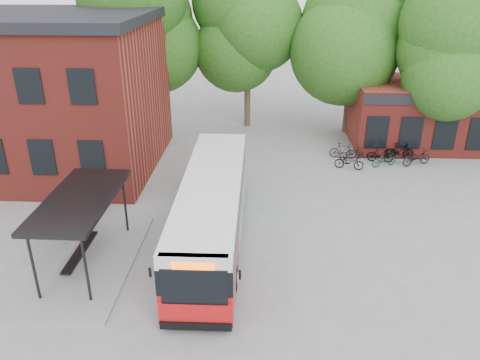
{
  "coord_description": "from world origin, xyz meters",
  "views": [
    {
      "loc": [
        2.24,
        -16.05,
        10.56
      ],
      "look_at": [
        1.23,
        2.78,
        2.0
      ],
      "focal_mm": 35.0,
      "sensor_mm": 36.0,
      "label": 1
    }
  ],
  "objects_px": {
    "bicycle_1": "(343,151)",
    "bicycle_5": "(400,151)",
    "bicycle_3": "(380,154)",
    "bicycle_6": "(416,157)",
    "city_bus": "(213,211)",
    "bicycle_2": "(352,153)",
    "bicycle_0": "(349,162)",
    "bus_shelter": "(84,231)",
    "bicycle_4": "(384,160)"
  },
  "relations": [
    {
      "from": "city_bus",
      "to": "bicycle_5",
      "type": "xyz_separation_m",
      "value": [
        10.29,
        9.97,
        -0.94
      ]
    },
    {
      "from": "bicycle_3",
      "to": "bicycle_6",
      "type": "height_order",
      "value": "bicycle_6"
    },
    {
      "from": "bicycle_2",
      "to": "bicycle_6",
      "type": "xyz_separation_m",
      "value": [
        3.63,
        -0.71,
        0.08
      ]
    },
    {
      "from": "bicycle_3",
      "to": "bicycle_6",
      "type": "bearing_deg",
      "value": -93.42
    },
    {
      "from": "bicycle_6",
      "to": "bicycle_4",
      "type": "bearing_deg",
      "value": 75.17
    },
    {
      "from": "bicycle_0",
      "to": "bicycle_5",
      "type": "height_order",
      "value": "bicycle_5"
    },
    {
      "from": "bicycle_5",
      "to": "bicycle_1",
      "type": "bearing_deg",
      "value": 94.02
    },
    {
      "from": "bicycle_1",
      "to": "bicycle_5",
      "type": "xyz_separation_m",
      "value": [
        3.44,
        0.14,
        0.02
      ]
    },
    {
      "from": "bicycle_4",
      "to": "bicycle_5",
      "type": "distance_m",
      "value": 1.78
    },
    {
      "from": "bicycle_0",
      "to": "bicycle_5",
      "type": "distance_m",
      "value": 3.77
    },
    {
      "from": "bicycle_2",
      "to": "bicycle_4",
      "type": "xyz_separation_m",
      "value": [
        1.71,
        -0.98,
        0.01
      ]
    },
    {
      "from": "bicycle_0",
      "to": "bicycle_6",
      "type": "relative_size",
      "value": 0.89
    },
    {
      "from": "bicycle_6",
      "to": "bicycle_3",
      "type": "bearing_deg",
      "value": 55.06
    },
    {
      "from": "city_bus",
      "to": "bicycle_3",
      "type": "relative_size",
      "value": 7.29
    },
    {
      "from": "bus_shelter",
      "to": "bicycle_3",
      "type": "relative_size",
      "value": 4.5
    },
    {
      "from": "bus_shelter",
      "to": "bicycle_1",
      "type": "bearing_deg",
      "value": 45.44
    },
    {
      "from": "city_bus",
      "to": "bicycle_4",
      "type": "xyz_separation_m",
      "value": [
        9.07,
        8.67,
        -1.02
      ]
    },
    {
      "from": "bicycle_6",
      "to": "bicycle_2",
      "type": "bearing_deg",
      "value": 56.15
    },
    {
      "from": "bicycle_1",
      "to": "bicycle_2",
      "type": "bearing_deg",
      "value": -97.49
    },
    {
      "from": "bus_shelter",
      "to": "bicycle_2",
      "type": "xyz_separation_m",
      "value": [
        12.05,
        11.55,
        -1.04
      ]
    },
    {
      "from": "bicycle_0",
      "to": "bicycle_4",
      "type": "height_order",
      "value": "bicycle_0"
    },
    {
      "from": "bicycle_0",
      "to": "city_bus",
      "type": "bearing_deg",
      "value": 154.19
    },
    {
      "from": "bicycle_6",
      "to": "bicycle_5",
      "type": "bearing_deg",
      "value": 11.52
    },
    {
      "from": "city_bus",
      "to": "bicycle_2",
      "type": "bearing_deg",
      "value": 52.15
    },
    {
      "from": "city_bus",
      "to": "bicycle_5",
      "type": "bearing_deg",
      "value": 43.55
    },
    {
      "from": "bicycle_4",
      "to": "bicycle_0",
      "type": "bearing_deg",
      "value": 81.2
    },
    {
      "from": "bicycle_4",
      "to": "bicycle_5",
      "type": "height_order",
      "value": "bicycle_5"
    },
    {
      "from": "bicycle_2",
      "to": "bicycle_4",
      "type": "bearing_deg",
      "value": -137.13
    },
    {
      "from": "city_bus",
      "to": "bicycle_2",
      "type": "height_order",
      "value": "city_bus"
    },
    {
      "from": "bus_shelter",
      "to": "bicycle_3",
      "type": "height_order",
      "value": "bus_shelter"
    },
    {
      "from": "bus_shelter",
      "to": "bicycle_4",
      "type": "height_order",
      "value": "bus_shelter"
    },
    {
      "from": "bicycle_3",
      "to": "bicycle_4",
      "type": "distance_m",
      "value": 0.7
    },
    {
      "from": "bicycle_3",
      "to": "bicycle_2",
      "type": "bearing_deg",
      "value": 88.99
    },
    {
      "from": "bicycle_5",
      "to": "bicycle_6",
      "type": "xyz_separation_m",
      "value": [
        0.7,
        -1.02,
        -0.01
      ]
    },
    {
      "from": "bicycle_2",
      "to": "bicycle_0",
      "type": "bearing_deg",
      "value": 148.18
    },
    {
      "from": "bicycle_4",
      "to": "bus_shelter",
      "type": "bearing_deg",
      "value": 105.11
    },
    {
      "from": "bus_shelter",
      "to": "bicycle_1",
      "type": "xyz_separation_m",
      "value": [
        11.55,
        11.73,
        -0.97
      ]
    },
    {
      "from": "bicycle_4",
      "to": "bicycle_6",
      "type": "bearing_deg",
      "value": -104.43
    },
    {
      "from": "city_bus",
      "to": "bicycle_2",
      "type": "distance_m",
      "value": 12.18
    },
    {
      "from": "bus_shelter",
      "to": "city_bus",
      "type": "distance_m",
      "value": 5.06
    },
    {
      "from": "city_bus",
      "to": "bicycle_3",
      "type": "distance_m",
      "value": 13.03
    },
    {
      "from": "city_bus",
      "to": "bus_shelter",
      "type": "bearing_deg",
      "value": -158.53
    },
    {
      "from": "bus_shelter",
      "to": "bicycle_0",
      "type": "relative_size",
      "value": 4.24
    },
    {
      "from": "bicycle_0",
      "to": "bicycle_2",
      "type": "distance_m",
      "value": 1.53
    },
    {
      "from": "bicycle_5",
      "to": "city_bus",
      "type": "bearing_deg",
      "value": 135.74
    },
    {
      "from": "bus_shelter",
      "to": "bicycle_2",
      "type": "distance_m",
      "value": 16.72
    },
    {
      "from": "bicycle_2",
      "to": "bicycle_6",
      "type": "relative_size",
      "value": 0.83
    },
    {
      "from": "bicycle_3",
      "to": "bicycle_5",
      "type": "distance_m",
      "value": 1.42
    },
    {
      "from": "bus_shelter",
      "to": "bicycle_5",
      "type": "height_order",
      "value": "bus_shelter"
    },
    {
      "from": "bicycle_5",
      "to": "bicycle_6",
      "type": "relative_size",
      "value": 0.9
    }
  ]
}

